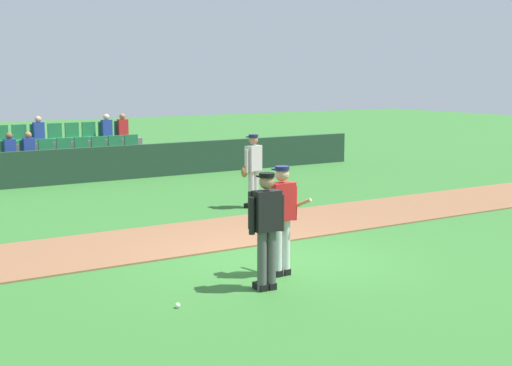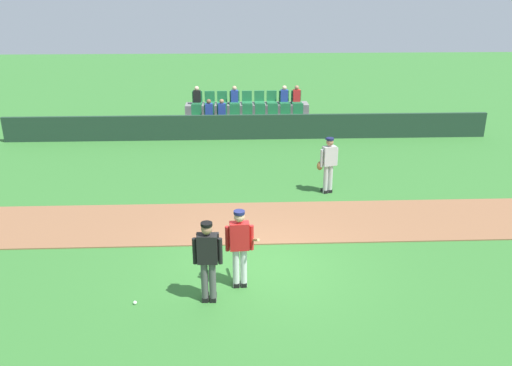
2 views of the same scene
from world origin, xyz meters
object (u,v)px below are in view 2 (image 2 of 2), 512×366
(baseball, at_px, (135,303))
(runner_grey_jersey, at_px, (328,163))
(batter_red_jersey, at_px, (240,246))
(umpire_home_plate, at_px, (208,257))

(baseball, bearing_deg, runner_grey_jersey, 50.08)
(runner_grey_jersey, xyz_separation_m, baseball, (-4.88, -5.83, -0.93))
(batter_red_jersey, relative_size, umpire_home_plate, 1.00)
(batter_red_jersey, xyz_separation_m, umpire_home_plate, (-0.64, -0.52, 0.03))
(batter_red_jersey, bearing_deg, runner_grey_jersey, 62.35)
(umpire_home_plate, xyz_separation_m, baseball, (-1.49, -0.07, -0.96))
(umpire_home_plate, distance_m, runner_grey_jersey, 6.69)
(umpire_home_plate, height_order, runner_grey_jersey, same)
(umpire_home_plate, distance_m, baseball, 1.78)
(batter_red_jersey, bearing_deg, umpire_home_plate, -141.07)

